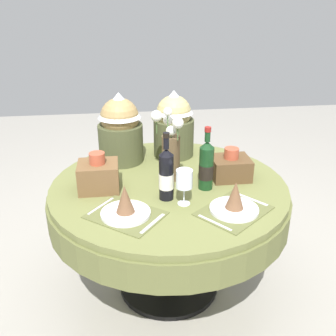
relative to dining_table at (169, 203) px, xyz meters
The scene contains 12 objects.
ground 0.60m from the dining_table, ahead, with size 8.00×8.00×0.00m, color #9E998E.
dining_table is the anchor object (origin of this frame).
place_setting_left 0.44m from the dining_table, 128.53° to the right, with size 0.43×0.42×0.16m.
place_setting_right 0.47m from the dining_table, 51.00° to the right, with size 0.43×0.42×0.16m.
flower_vase 0.32m from the dining_table, 76.12° to the left, with size 0.16×0.19×0.43m.
wine_bottle_left 0.32m from the dining_table, 101.64° to the right, with size 0.08×0.08×0.36m.
wine_bottle_centre 0.33m from the dining_table, 22.89° to the right, with size 0.08×0.08×0.35m.
wine_glass_right 0.36m from the dining_table, 79.16° to the right, with size 0.08×0.08×0.19m.
gift_tub_back_left 0.57m from the dining_table, 125.19° to the left, with size 0.28×0.28×0.44m.
gift_tub_back_centre 0.56m from the dining_table, 78.29° to the left, with size 0.26×0.26×0.43m.
woven_basket_side_left 0.44m from the dining_table, behind, with size 0.21×0.19×0.21m.
woven_basket_side_right 0.41m from the dining_table, ahead, with size 0.21×0.18×0.18m.
Camera 1 is at (-0.25, -1.91, 1.69)m, focal length 40.98 mm.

